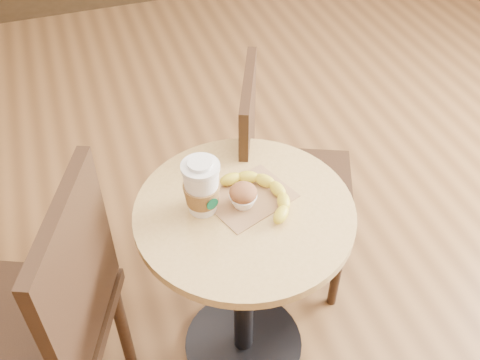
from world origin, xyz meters
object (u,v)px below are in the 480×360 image
at_px(cafe_table, 244,261).
at_px(banana, 260,195).
at_px(muffin, 243,195).
at_px(chair_right, 279,177).
at_px(coffee_cup, 202,189).
at_px(chair_left, 47,323).

bearing_deg(cafe_table, banana, 19.60).
bearing_deg(banana, muffin, 161.28).
relative_size(chair_right, coffee_cup, 5.19).
bearing_deg(chair_left, muffin, 121.75).
distance_m(cafe_table, chair_right, 0.41).
relative_size(cafe_table, muffin, 9.15).
bearing_deg(coffee_cup, cafe_table, -36.94).
height_order(muffin, banana, muffin).
height_order(cafe_table, muffin, muffin).
relative_size(cafe_table, coffee_cup, 4.17).
distance_m(chair_right, coffee_cup, 0.56).
xyz_separation_m(cafe_table, chair_right, (0.25, 0.33, 0.00)).
xyz_separation_m(chair_right, coffee_cup, (-0.36, -0.29, 0.32)).
bearing_deg(muffin, cafe_table, -95.73).
height_order(chair_left, chair_right, chair_left).
bearing_deg(chair_left, chair_right, 138.31).
xyz_separation_m(cafe_table, chair_left, (-0.60, -0.07, 0.06)).
bearing_deg(chair_right, chair_left, 138.46).
bearing_deg(banana, coffee_cup, 151.99).
distance_m(cafe_table, banana, 0.27).
distance_m(chair_left, chair_right, 0.94).
height_order(chair_right, muffin, chair_right).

